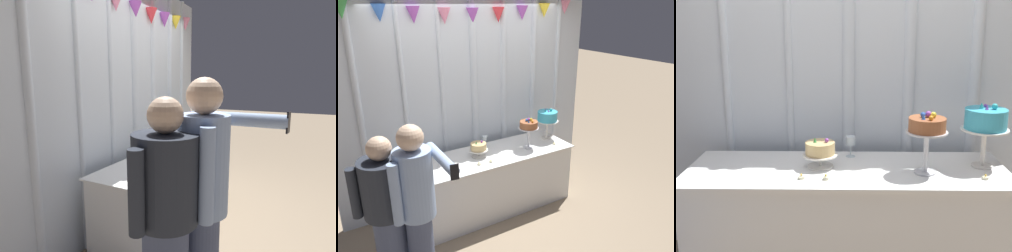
# 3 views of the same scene
# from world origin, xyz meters

# --- Properties ---
(ground_plane) EXTENTS (24.00, 24.00, 0.00)m
(ground_plane) POSITION_xyz_m (0.00, 0.00, 0.00)
(ground_plane) COLOR gray
(draped_curtain) EXTENTS (3.47, 0.15, 2.77)m
(draped_curtain) POSITION_xyz_m (0.02, 0.56, 1.45)
(draped_curtain) COLOR silver
(draped_curtain) RESTS_ON ground_plane
(cake_table) EXTENTS (2.06, 0.70, 0.77)m
(cake_table) POSITION_xyz_m (0.00, 0.10, 0.39)
(cake_table) COLOR white
(cake_table) RESTS_ON ground_plane
(cake_display_leftmost) EXTENTS (0.23, 0.23, 0.20)m
(cake_display_leftmost) POSITION_xyz_m (-0.17, 0.12, 0.88)
(cake_display_leftmost) COLOR silver
(cake_display_leftmost) RESTS_ON cake_table
(cake_display_center) EXTENTS (0.26, 0.26, 0.39)m
(cake_display_center) POSITION_xyz_m (0.49, 0.02, 1.06)
(cake_display_center) COLOR silver
(cake_display_center) RESTS_ON cake_table
(cake_display_rightmost) EXTENTS (0.30, 0.30, 0.42)m
(cake_display_rightmost) POSITION_xyz_m (0.88, 0.15, 1.07)
(cake_display_rightmost) COLOR silver
(cake_display_rightmost) RESTS_ON cake_table
(wine_glass) EXTENTS (0.07, 0.07, 0.15)m
(wine_glass) POSITION_xyz_m (0.02, 0.33, 0.88)
(wine_glass) COLOR silver
(wine_glass) RESTS_ON cake_table
(tealight_far_left) EXTENTS (0.04, 0.04, 0.03)m
(tealight_far_left) POSITION_xyz_m (-0.27, -0.09, 0.78)
(tealight_far_left) COLOR beige
(tealight_far_left) RESTS_ON cake_table
(tealight_near_left) EXTENTS (0.04, 0.04, 0.04)m
(tealight_near_left) POSITION_xyz_m (-0.12, -0.10, 0.78)
(tealight_near_left) COLOR beige
(tealight_near_left) RESTS_ON cake_table
(tealight_near_right) EXTENTS (0.04, 0.04, 0.03)m
(tealight_near_right) POSITION_xyz_m (0.84, -0.07, 0.78)
(tealight_near_right) COLOR beige
(tealight_near_right) RESTS_ON cake_table
(guest_man_dark_suit) EXTENTS (0.54, 0.44, 1.53)m
(guest_man_dark_suit) POSITION_xyz_m (-1.40, -0.59, 0.82)
(guest_man_dark_suit) COLOR #4C5675
(guest_man_dark_suit) RESTS_ON ground_plane
(guest_man_pink_jacket) EXTENTS (0.44, 0.66, 1.63)m
(guest_man_pink_jacket) POSITION_xyz_m (-1.18, -0.74, 0.91)
(guest_man_pink_jacket) COLOR #4C5675
(guest_man_pink_jacket) RESTS_ON ground_plane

